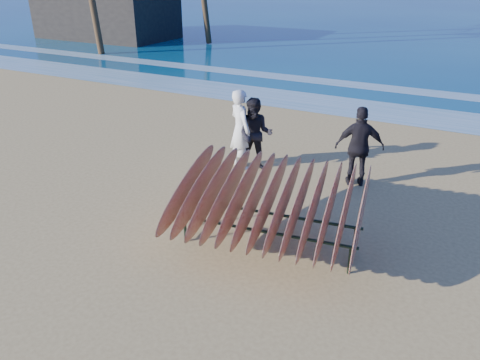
{
  "coord_description": "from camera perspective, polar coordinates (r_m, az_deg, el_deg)",
  "views": [
    {
      "loc": [
        3.72,
        -6.26,
        4.61
      ],
      "look_at": [
        0.0,
        0.8,
        0.95
      ],
      "focal_mm": 35.0,
      "sensor_mm": 36.0,
      "label": 1
    }
  ],
  "objects": [
    {
      "name": "ground",
      "position": [
        8.62,
        -2.5,
        -7.73
      ],
      "size": [
        120.0,
        120.0,
        0.0
      ],
      "primitive_type": "plane",
      "color": "tan",
      "rests_on": "ground"
    },
    {
      "name": "person_white",
      "position": [
        11.45,
        0.05,
        6.19
      ],
      "size": [
        0.86,
        0.79,
        1.97
      ],
      "primitive_type": "imported",
      "rotation": [
        0.0,
        0.0,
        2.56
      ],
      "color": "white",
      "rests_on": "ground"
    },
    {
      "name": "surfboard_rack",
      "position": [
        8.07,
        3.59,
        -2.46
      ],
      "size": [
        3.51,
        3.07,
        1.55
      ],
      "rotation": [
        0.0,
        0.0,
        0.14
      ],
      "color": "black",
      "rests_on": "ground"
    },
    {
      "name": "person_dark_a",
      "position": [
        11.39,
        1.85,
        5.58
      ],
      "size": [
        1.03,
        0.9,
        1.78
      ],
      "primitive_type": "imported",
      "rotation": [
        0.0,
        0.0,
        0.29
      ],
      "color": "black",
      "rests_on": "ground"
    },
    {
      "name": "ocean",
      "position": [
        61.54,
        25.58,
        18.14
      ],
      "size": [
        160.0,
        160.0,
        0.0
      ],
      "primitive_type": "plane",
      "color": "navy",
      "rests_on": "ground"
    },
    {
      "name": "person_dark_b",
      "position": [
        10.83,
        14.36,
        3.94
      ],
      "size": [
        1.17,
        0.78,
        1.84
      ],
      "primitive_type": "imported",
      "rotation": [
        0.0,
        0.0,
        3.47
      ],
      "color": "black",
      "rests_on": "ground"
    },
    {
      "name": "foam_near",
      "position": [
        17.3,
        14.51,
        8.45
      ],
      "size": [
        160.0,
        160.0,
        0.0
      ],
      "primitive_type": "plane",
      "color": "white",
      "rests_on": "ground"
    },
    {
      "name": "building",
      "position": [
        35.34,
        -16.05,
        19.57
      ],
      "size": [
        9.07,
        5.04,
        4.03
      ],
      "primitive_type": "cube",
      "color": "#2D2823",
      "rests_on": "ground"
    },
    {
      "name": "foam_far",
      "position": [
        20.63,
        16.98,
        10.71
      ],
      "size": [
        160.0,
        160.0,
        0.0
      ],
      "primitive_type": "plane",
      "color": "white",
      "rests_on": "ground"
    }
  ]
}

